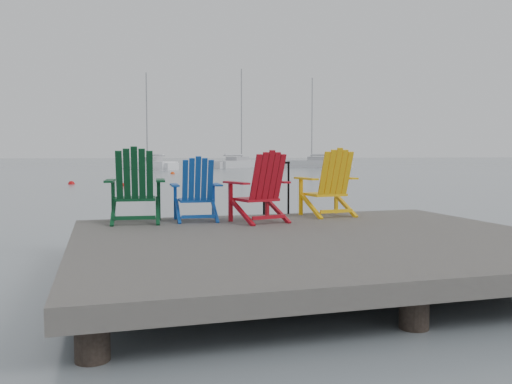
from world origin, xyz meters
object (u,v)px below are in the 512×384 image
object	(u,v)px
sailboat_far	(315,164)
buoy_b	(71,184)
chair_red	(261,187)
buoy_a	(125,186)
buoy_d	(173,174)
chair_yellow	(329,183)
handrail	(276,183)
chair_blue	(197,190)
buoy_c	(347,174)
sailboat_near	(150,166)
chair_green	(135,186)
sailboat_mid	(239,164)

from	to	relation	value
sailboat_far	buoy_b	world-z (taller)	sailboat_far
chair_red	buoy_a	xyz separation A→B (m)	(-1.23, 18.59, -1.03)
chair_red	buoy_b	bearing A→B (deg)	85.42
sailboat_far	buoy_a	xyz separation A→B (m)	(-22.73, -31.90, -0.36)
buoy_a	buoy_d	bearing A→B (deg)	74.66
chair_red	chair_yellow	distance (m)	1.40
handrail	buoy_d	size ratio (longest dim) A/B	2.55
chair_blue	buoy_a	bearing A→B (deg)	94.45
chair_blue	chair_yellow	xyz separation A→B (m)	(2.22, 0.05, 0.06)
chair_blue	chair_yellow	size ratio (longest dim) A/B	0.88
buoy_a	buoy_b	distance (m)	3.61
buoy_a	buoy_b	world-z (taller)	buoy_a
chair_red	chair_yellow	size ratio (longest dim) A/B	0.96
buoy_a	buoy_d	distance (m)	15.92
buoy_d	chair_yellow	bearing A→B (deg)	-92.85
handrail	chair_red	size ratio (longest dim) A/B	0.86
buoy_a	buoy_d	size ratio (longest dim) A/B	1.01
buoy_c	handrail	bearing A→B (deg)	-117.68
sailboat_near	buoy_c	xyz separation A→B (m)	(13.43, -17.30, -0.36)
chair_yellow	buoy_c	size ratio (longest dim) A/B	2.79
chair_red	chair_yellow	xyz separation A→B (m)	(1.32, 0.48, 0.02)
chair_red	chair_yellow	world-z (taller)	chair_yellow
handrail	chair_blue	size ratio (longest dim) A/B	0.94
handrail	chair_red	world-z (taller)	chair_red
chair_green	buoy_a	size ratio (longest dim) A/B	3.08
chair_green	chair_blue	xyz separation A→B (m)	(0.92, -0.00, -0.07)
handrail	chair_green	size ratio (longest dim) A/B	0.82
handrail	chair_green	world-z (taller)	chair_green
sailboat_far	buoy_d	size ratio (longest dim) A/B	29.94
handrail	buoy_c	bearing A→B (deg)	62.32
sailboat_near	buoy_d	distance (m)	13.44
sailboat_near	buoy_a	distance (m)	29.00
sailboat_near	buoy_a	xyz separation A→B (m)	(-3.62, -28.78, -0.36)
chair_green	chair_red	world-z (taller)	chair_green
chair_red	buoy_d	xyz separation A→B (m)	(2.99, 33.95, -1.03)
chair_blue	buoy_b	bearing A→B (deg)	101.26
sailboat_near	sailboat_far	bearing A→B (deg)	-19.71
chair_yellow	buoy_a	size ratio (longest dim) A/B	3.06
handrail	buoy_d	xyz separation A→B (m)	(2.42, 32.96, -1.04)
sailboat_mid	buoy_b	size ratio (longest dim) A/B	33.94
handrail	chair_red	xyz separation A→B (m)	(-0.57, -0.98, -0.01)
chair_blue	chair_red	size ratio (longest dim) A/B	0.92
chair_blue	chair_red	world-z (taller)	chair_red
chair_green	sailboat_near	xyz separation A→B (m)	(4.20, 46.94, -0.70)
chair_blue	sailboat_near	distance (m)	47.06
handrail	chair_blue	distance (m)	1.57
buoy_c	chair_red	bearing A→B (deg)	-117.76
sailboat_mid	buoy_b	xyz separation A→B (m)	(-16.42, -30.09, -0.36)
chair_green	buoy_d	world-z (taller)	chair_green
chair_yellow	buoy_b	world-z (taller)	chair_yellow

